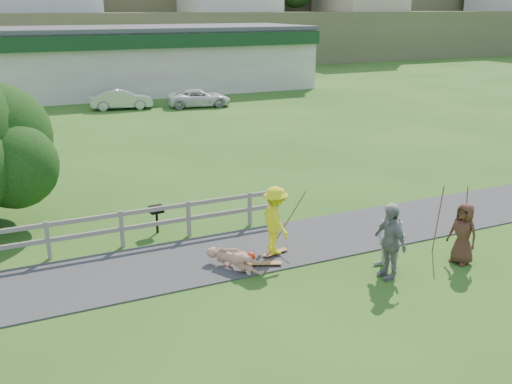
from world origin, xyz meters
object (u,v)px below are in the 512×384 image
spectator_a (391,238)px  spectator_b (390,242)px  skater_fallen (235,259)px  skater_rider (275,224)px  spectator_c (463,234)px  car_white (199,98)px  car_silver (121,99)px  bbq (157,219)px

spectator_a → spectator_b: bearing=-60.6°
skater_fallen → spectator_a: spectator_a is taller
skater_rider → spectator_a: 3.09m
spectator_c → car_white: size_ratio=0.39×
spectator_a → car_silver: 27.79m
spectator_a → spectator_c: (2.05, -0.42, -0.07)m
skater_rider → spectator_b: 3.12m
spectator_a → bbq: bearing=-155.6°
skater_fallen → car_white: size_ratio=0.40×
skater_fallen → bbq: bbq is taller
skater_rider → bbq: (-2.52, 3.00, -0.51)m
spectator_c → car_white: bearing=162.7°
skater_rider → spectator_b: size_ratio=0.99×
skater_fallen → bbq: bearing=80.1°
skater_rider → spectator_c: bearing=-119.4°
spectator_b → car_silver: spectator_b is taller
spectator_b → skater_fallen: bearing=-121.2°
spectator_b → skater_rider: bearing=-140.9°
skater_rider → spectator_b: spectator_b is taller
skater_rider → car_silver: (1.26, 25.68, -0.28)m
skater_rider → car_white: skater_rider is taller
car_white → skater_fallen: bearing=172.0°
bbq → spectator_c: bearing=-44.5°
skater_fallen → spectator_b: (3.39, -1.97, 0.64)m
spectator_a → car_silver: bearing=163.1°
skater_fallen → spectator_a: (3.66, -1.67, 0.60)m
spectator_a → skater_rider: bearing=-151.4°
spectator_a → bbq: size_ratio=2.11×
spectator_a → spectator_c: bearing=59.6°
bbq → spectator_a: bearing=-52.4°
bbq → car_white: bearing=61.8°
skater_fallen → spectator_c: size_ratio=1.04×
skater_fallen → car_silver: car_silver is taller
car_white → car_silver: bearing=85.5°
spectator_b → car_white: size_ratio=0.44×
skater_rider → bbq: skater_rider is taller
skater_rider → car_silver: bearing=-2.2°
bbq → car_silver: bearing=74.8°
spectator_c → car_silver: (-3.07, 28.18, -0.17)m
spectator_c → car_white: spectator_c is taller
skater_rider → car_silver: skater_rider is taller
skater_fallen → spectator_c: 6.10m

